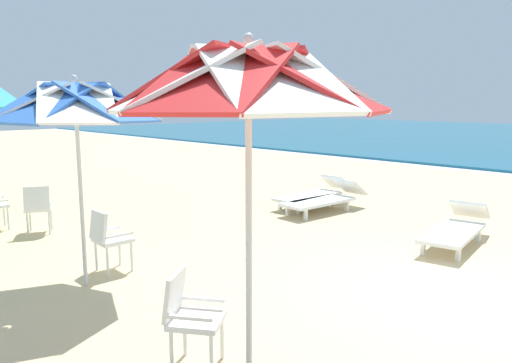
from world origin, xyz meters
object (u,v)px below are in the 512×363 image
beach_umbrella_1 (76,105)px  sun_lounger_1 (456,228)px  plastic_chair_1 (108,237)px  sun_lounger_3 (314,193)px  beach_umbrella_0 (248,86)px  plastic_chair_0 (189,313)px  plastic_chair_3 (38,206)px  sun_lounger_2 (325,199)px

beach_umbrella_1 → sun_lounger_1: beach_umbrella_1 is taller
plastic_chair_1 → sun_lounger_3: (-0.82, 5.38, -0.22)m
beach_umbrella_0 → beach_umbrella_1: size_ratio=1.06×
beach_umbrella_0 → sun_lounger_1: (-0.72, 5.29, -2.15)m
plastic_chair_0 → sun_lounger_3: size_ratio=0.40×
sun_lounger_3 → plastic_chair_1: bearing=-81.3°
plastic_chair_3 → plastic_chair_1: bearing=-1.1°
beach_umbrella_0 → sun_lounger_3: 7.65m
plastic_chair_1 → sun_lounger_3: plastic_chair_1 is taller
beach_umbrella_0 → sun_lounger_2: beach_umbrella_0 is taller
plastic_chair_1 → plastic_chair_3: 2.69m
plastic_chair_0 → plastic_chair_3: (-5.43, 0.70, 0.00)m
sun_lounger_2 → plastic_chair_1: bearing=-87.0°
sun_lounger_3 → plastic_chair_3: bearing=-109.3°
sun_lounger_1 → sun_lounger_3: bearing=169.1°
plastic_chair_0 → plastic_chair_3: same height
plastic_chair_0 → sun_lounger_2: 6.47m
beach_umbrella_1 → sun_lounger_3: (-1.06, 5.83, -2.00)m
plastic_chair_0 → plastic_chair_3: size_ratio=1.00×
sun_lounger_2 → sun_lounger_3: same height
beach_umbrella_1 → plastic_chair_1: size_ratio=3.04×
beach_umbrella_1 → plastic_chair_1: (-0.24, 0.45, -1.78)m
plastic_chair_3 → sun_lounger_1: bearing=40.6°
plastic_chair_0 → beach_umbrella_1: bearing=175.5°
plastic_chair_1 → beach_umbrella_0: bearing=-9.7°
beach_umbrella_1 → plastic_chair_3: (-2.93, 0.50, -1.78)m
sun_lounger_1 → beach_umbrella_0: bearing=-82.2°
beach_umbrella_0 → sun_lounger_2: 7.10m
beach_umbrella_1 → sun_lounger_1: bearing=64.2°
sun_lounger_1 → sun_lounger_3: (-3.55, 0.68, 0.00)m
sun_lounger_1 → plastic_chair_3: bearing=-139.4°
plastic_chair_1 → sun_lounger_2: (-0.27, 5.07, -0.22)m
beach_umbrella_1 → sun_lounger_2: beach_umbrella_1 is taller
plastic_chair_0 → sun_lounger_1: plastic_chair_0 is taller
plastic_chair_3 → sun_lounger_2: size_ratio=0.40×
beach_umbrella_1 → sun_lounger_2: bearing=95.2°
plastic_chair_3 → sun_lounger_2: bearing=64.2°
beach_umbrella_0 → sun_lounger_1: 5.75m
beach_umbrella_1 → plastic_chair_3: bearing=170.2°
sun_lounger_2 → sun_lounger_3: (-0.56, 0.31, 0.00)m
beach_umbrella_1 → sun_lounger_1: 6.06m
beach_umbrella_1 → plastic_chair_3: beach_umbrella_1 is taller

